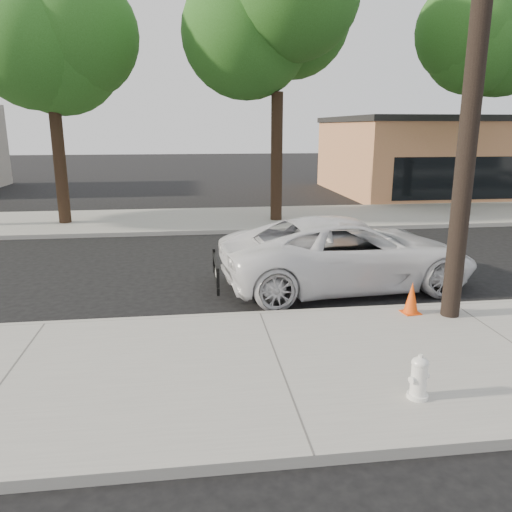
# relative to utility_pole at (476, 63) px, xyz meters

# --- Properties ---
(ground) EXTENTS (120.00, 120.00, 0.00)m
(ground) POSITION_rel_utility_pole_xyz_m (-3.60, 2.70, -4.70)
(ground) COLOR black
(ground) RESTS_ON ground
(near_sidewalk) EXTENTS (90.00, 4.40, 0.15)m
(near_sidewalk) POSITION_rel_utility_pole_xyz_m (-3.60, -1.60, -4.62)
(near_sidewalk) COLOR gray
(near_sidewalk) RESTS_ON ground
(far_sidewalk) EXTENTS (90.00, 5.00, 0.15)m
(far_sidewalk) POSITION_rel_utility_pole_xyz_m (-3.60, 11.20, -4.62)
(far_sidewalk) COLOR gray
(far_sidewalk) RESTS_ON ground
(curb_near) EXTENTS (90.00, 0.12, 0.16)m
(curb_near) POSITION_rel_utility_pole_xyz_m (-3.60, 0.60, -4.62)
(curb_near) COLOR #9E9B93
(curb_near) RESTS_ON ground
(building_main) EXTENTS (18.00, 10.00, 4.00)m
(building_main) POSITION_rel_utility_pole_xyz_m (12.40, 18.70, -2.70)
(building_main) COLOR #C07C50
(building_main) RESTS_ON ground
(utility_pole) EXTENTS (1.40, 0.34, 9.00)m
(utility_pole) POSITION_rel_utility_pole_xyz_m (0.00, 0.00, 0.00)
(utility_pole) COLOR black
(utility_pole) RESTS_ON near_sidewalk
(tree_b) EXTENTS (4.34, 4.20, 8.45)m
(tree_b) POSITION_rel_utility_pole_xyz_m (-9.41, 10.76, 1.45)
(tree_b) COLOR black
(tree_b) RESTS_ON far_sidewalk
(tree_c) EXTENTS (4.96, 4.80, 9.55)m
(tree_c) POSITION_rel_utility_pole_xyz_m (-1.38, 10.34, 2.21)
(tree_c) COLOR black
(tree_c) RESTS_ON far_sidewalk
(tree_d) EXTENTS (4.50, 4.35, 8.75)m
(tree_d) POSITION_rel_utility_pole_xyz_m (6.60, 10.65, 1.67)
(tree_d) COLOR black
(tree_d) RESTS_ON far_sidewalk
(police_cruiser) EXTENTS (6.11, 3.25, 1.64)m
(police_cruiser) POSITION_rel_utility_pole_xyz_m (-1.29, 2.42, -3.88)
(police_cruiser) COLOR white
(police_cruiser) RESTS_ON ground
(fire_hydrant) EXTENTS (0.31, 0.28, 0.58)m
(fire_hydrant) POSITION_rel_utility_pole_xyz_m (-1.94, -2.79, -4.27)
(fire_hydrant) COLOR white
(fire_hydrant) RESTS_ON near_sidewalk
(traffic_cone) EXTENTS (0.36, 0.36, 0.63)m
(traffic_cone) POSITION_rel_utility_pole_xyz_m (-0.70, 0.20, -4.24)
(traffic_cone) COLOR #F14A0C
(traffic_cone) RESTS_ON near_sidewalk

